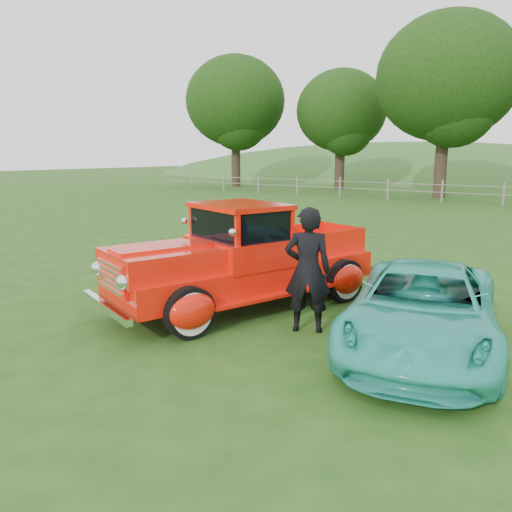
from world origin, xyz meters
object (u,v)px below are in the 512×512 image
Objects in this scene: tree_mid_west at (341,111)px; red_pickup at (244,261)px; tree_near_west at (447,78)px; man at (308,270)px; teal_sedan at (423,309)px; tree_far_west at (235,102)px.

tree_mid_west is 1.60× the size of red_pickup.
tree_near_west is 25.55m from man.
red_pickup is at bearing 163.24° from teal_sedan.
red_pickup is 1.60m from man.
tree_near_west is at bearing 116.88° from red_pickup.
tree_near_west reaches higher than man.
teal_sedan is (3.13, -0.19, -0.24)m from red_pickup.
red_pickup reaches higher than teal_sedan.
tree_mid_west is (8.00, 2.00, -0.94)m from tree_far_west.
red_pickup is (11.39, -26.90, -4.75)m from tree_mid_west.
tree_mid_west is 31.14m from teal_sedan.
tree_far_west reaches higher than teal_sedan.
red_pickup is 2.84× the size of man.
tree_far_west is 34.23m from teal_sedan.
man reaches higher than red_pickup.
tree_far_west reaches higher than man.
tree_far_west is 5.34× the size of man.
teal_sedan is at bearing -48.09° from tree_far_west.
teal_sedan is (6.52, -24.09, -6.24)m from tree_near_west.
tree_far_west is 2.46× the size of teal_sedan.
teal_sedan is at bearing -61.81° from tree_mid_west.
tree_mid_west is 8.63m from tree_near_west.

